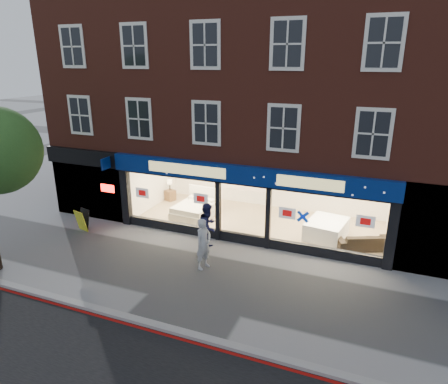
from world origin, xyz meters
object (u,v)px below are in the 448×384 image
Objects in this scene: pedestrian_grey at (204,244)px; pedestrian_blue at (208,226)px; sofa at (364,241)px; a_board at (83,220)px; mattress_stack at (326,229)px; display_bed at (196,209)px.

pedestrian_blue is at bearing 35.56° from pedestrian_grey.
a_board reaches higher than sofa.
pedestrian_grey is at bearing -157.84° from pedestrian_blue.
display_bed is at bearing 178.29° from mattress_stack.
display_bed reaches higher than a_board.
a_board is (-3.91, -3.21, 0.05)m from display_bed.
sofa is 6.08m from pedestrian_blue.
pedestrian_blue is at bearing -4.71° from sofa.
a_board reaches higher than mattress_stack.
pedestrian_grey is 1.52m from pedestrian_blue.
sofa is at bearing -65.76° from pedestrian_blue.
pedestrian_blue reaches higher than display_bed.
mattress_stack is 1.08× the size of pedestrian_blue.
display_bed is 1.07× the size of mattress_stack.
pedestrian_grey is (6.25, -1.01, 0.46)m from a_board.
pedestrian_blue is (-0.47, 1.44, 0.01)m from pedestrian_grey.
pedestrian_grey is (2.34, -4.22, 0.51)m from display_bed.
pedestrian_blue reaches higher than mattress_stack.
a_board is at bearing 98.36° from pedestrian_grey.
pedestrian_grey is 0.99× the size of pedestrian_blue.
sofa is 1.09× the size of pedestrian_blue.
display_bed is at bearing 38.12° from pedestrian_blue.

